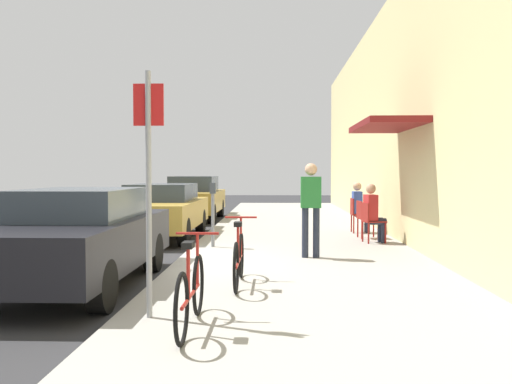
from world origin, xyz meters
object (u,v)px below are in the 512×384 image
cafe_chair_1 (365,217)px  pedestrian_standing (311,202)px  parked_car_0 (77,236)px  parked_car_1 (162,210)px  bicycle_1 (239,259)px  cafe_chair_0 (370,220)px  parked_car_2 (194,198)px  bicycle_0 (191,293)px  seated_patron_0 (373,211)px  seated_patron_2 (359,205)px  street_sign (149,174)px  parking_meter (213,210)px  cafe_chair_2 (357,213)px

cafe_chair_1 → pedestrian_standing: size_ratio=0.51×
parked_car_0 → parked_car_1: bearing=90.0°
bicycle_1 → cafe_chair_0: size_ratio=1.97×
parked_car_2 → bicycle_0: (2.01, -13.63, -0.29)m
seated_patron_0 → seated_patron_2: 1.98m
bicycle_0 → seated_patron_2: size_ratio=1.33×
parked_car_2 → seated_patron_2: parked_car_2 is taller
street_sign → cafe_chair_0: (3.41, 6.29, -1.02)m
pedestrian_standing → street_sign: bearing=-115.4°
parked_car_1 → parked_car_2: size_ratio=1.00×
seated_patron_0 → parking_meter: bearing=-166.8°
bicycle_0 → seated_patron_0: size_ratio=1.33×
cafe_chair_0 → cafe_chair_1: size_ratio=1.00×
parking_meter → seated_patron_0: bearing=13.2°
street_sign → seated_patron_2: size_ratio=2.02×
pedestrian_standing → bicycle_1: bearing=-114.7°
parked_car_0 → seated_patron_2: 8.01m
seated_patron_2 → pedestrian_standing: 4.40m
bicycle_0 → bicycle_1: (0.33, 2.10, 0.00)m
parked_car_0 → seated_patron_2: size_ratio=3.41×
street_sign → cafe_chair_1: 7.93m
bicycle_0 → seated_patron_0: (2.97, 6.72, 0.34)m
cafe_chair_0 → cafe_chair_2: same height
parking_meter → parked_car_1: bearing=123.7°
seated_patron_0 → pedestrian_standing: (-1.50, -2.15, 0.30)m
seated_patron_0 → pedestrian_standing: 2.64m
pedestrian_standing → seated_patron_2: bearing=70.0°
parked_car_1 → street_sign: 8.02m
parked_car_1 → seated_patron_2: seated_patron_2 is taller
seated_patron_0 → cafe_chair_1: bearing=94.4°
cafe_chair_0 → parked_car_2: bearing=125.4°
cafe_chair_0 → seated_patron_2: 2.00m
parked_car_2 → street_sign: 13.33m
parked_car_1 → cafe_chair_1: size_ratio=5.06×
street_sign → pedestrian_standing: (1.97, 4.15, -0.52)m
parked_car_1 → pedestrian_standing: size_ratio=2.59×
parked_car_0 → bicycle_0: size_ratio=2.57×
bicycle_1 → parked_car_0: bearing=172.4°
pedestrian_standing → cafe_chair_1: bearing=63.9°
bicycle_1 → pedestrian_standing: pedestrian_standing is taller
street_sign → seated_patron_0: 7.24m
cafe_chair_2 → cafe_chair_1: bearing=-90.0°
bicycle_1 → cafe_chair_1: bearing=64.5°
cafe_chair_2 → pedestrian_standing: (-1.44, -4.13, 0.50)m
bicycle_0 → cafe_chair_1: bearing=68.8°
seated_patron_2 → parked_car_1: bearing=-174.8°
parking_meter → street_sign: size_ratio=0.51×
cafe_chair_2 → parking_meter: bearing=-140.4°
bicycle_0 → cafe_chair_1: 8.05m
parking_meter → parked_car_2: bearing=101.4°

